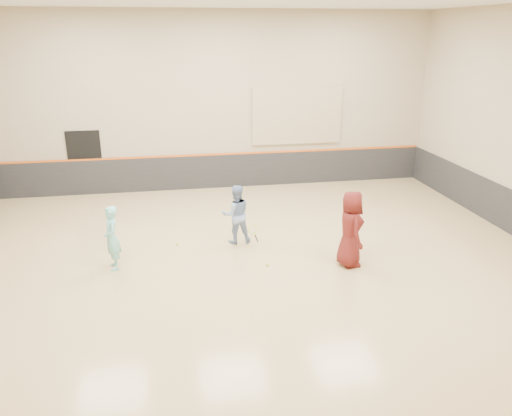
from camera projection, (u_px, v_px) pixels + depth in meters
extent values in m
cube|color=tan|center=(245.00, 261.00, 12.39)|extent=(15.00, 12.00, 0.20)
cube|color=tan|center=(217.00, 103.00, 16.92)|extent=(15.00, 0.02, 6.00)
cube|color=tan|center=(324.00, 242.00, 5.77)|extent=(15.00, 0.02, 6.00)
cube|color=#232326|center=(219.00, 171.00, 17.69)|extent=(14.90, 0.04, 1.20)
cube|color=#D85914|center=(218.00, 154.00, 17.47)|extent=(14.90, 0.03, 0.06)
cube|color=tan|center=(297.00, 115.00, 17.49)|extent=(3.20, 0.08, 2.00)
cube|color=black|center=(85.00, 163.00, 16.79)|extent=(1.10, 0.05, 2.20)
imported|color=#7CD8D5|center=(112.00, 238.00, 11.57)|extent=(0.49, 0.63, 1.54)
imported|color=#7C95BF|center=(236.00, 214.00, 13.02)|extent=(0.81, 0.65, 1.58)
imported|color=#561614|center=(350.00, 229.00, 11.71)|extent=(0.60, 0.91, 1.84)
sphere|color=#AEC62E|center=(267.00, 265.00, 11.91)|extent=(0.07, 0.07, 0.07)
sphere|color=#D4E034|center=(357.00, 220.00, 11.58)|extent=(0.07, 0.07, 0.07)
sphere|color=#DCEE37|center=(177.00, 244.00, 13.07)|extent=(0.07, 0.07, 0.07)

